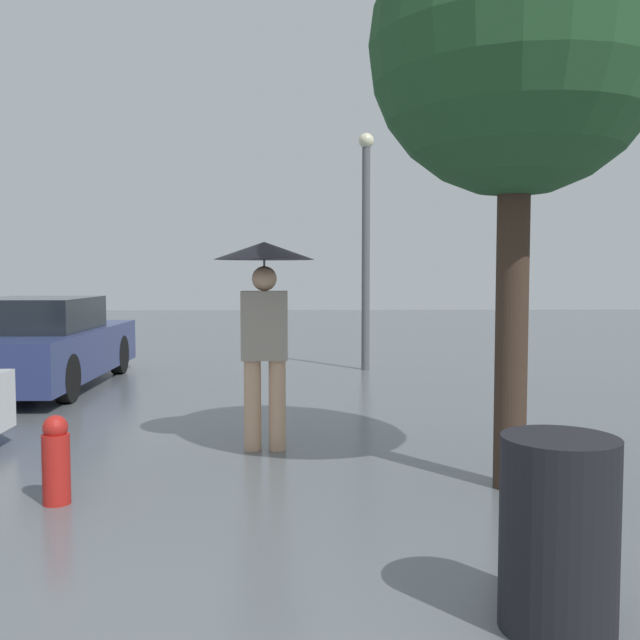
{
  "coord_description": "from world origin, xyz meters",
  "views": [
    {
      "loc": [
        0.36,
        -2.45,
        1.65
      ],
      "look_at": [
        0.58,
        4.14,
        1.22
      ],
      "focal_mm": 40.0,
      "sensor_mm": 36.0,
      "label": 1
    }
  ],
  "objects_px": {
    "parked_car_farthest": "(42,345)",
    "tree": "(516,51)",
    "street_lamp": "(366,237)",
    "trash_bin": "(558,533)",
    "fire_hydrant": "(56,460)",
    "pedestrian": "(264,297)"
  },
  "relations": [
    {
      "from": "tree",
      "to": "fire_hydrant",
      "type": "height_order",
      "value": "tree"
    },
    {
      "from": "tree",
      "to": "fire_hydrant",
      "type": "relative_size",
      "value": 6.91
    },
    {
      "from": "street_lamp",
      "to": "fire_hydrant",
      "type": "xyz_separation_m",
      "value": [
        -2.9,
        -7.07,
        -1.96
      ]
    },
    {
      "from": "fire_hydrant",
      "to": "pedestrian",
      "type": "bearing_deg",
      "value": 46.87
    },
    {
      "from": "street_lamp",
      "to": "pedestrian",
      "type": "bearing_deg",
      "value": -104.9
    },
    {
      "from": "parked_car_farthest",
      "to": "fire_hydrant",
      "type": "relative_size",
      "value": 6.76
    },
    {
      "from": "pedestrian",
      "to": "tree",
      "type": "relative_size",
      "value": 0.44
    },
    {
      "from": "pedestrian",
      "to": "street_lamp",
      "type": "bearing_deg",
      "value": 75.1
    },
    {
      "from": "parked_car_farthest",
      "to": "street_lamp",
      "type": "distance_m",
      "value": 5.44
    },
    {
      "from": "parked_car_farthest",
      "to": "tree",
      "type": "relative_size",
      "value": 0.98
    },
    {
      "from": "tree",
      "to": "trash_bin",
      "type": "xyz_separation_m",
      "value": [
        -0.43,
        -2.18,
        -2.85
      ]
    },
    {
      "from": "pedestrian",
      "to": "fire_hydrant",
      "type": "bearing_deg",
      "value": -133.13
    },
    {
      "from": "street_lamp",
      "to": "trash_bin",
      "type": "relative_size",
      "value": 4.46
    },
    {
      "from": "street_lamp",
      "to": "trash_bin",
      "type": "xyz_separation_m",
      "value": [
        0.02,
        -8.96,
        -1.83
      ]
    },
    {
      "from": "tree",
      "to": "parked_car_farthest",
      "type": "bearing_deg",
      "value": 136.52
    },
    {
      "from": "fire_hydrant",
      "to": "trash_bin",
      "type": "bearing_deg",
      "value": -32.91
    },
    {
      "from": "pedestrian",
      "to": "tree",
      "type": "distance_m",
      "value": 2.95
    },
    {
      "from": "pedestrian",
      "to": "street_lamp",
      "type": "xyz_separation_m",
      "value": [
        1.48,
        5.55,
        0.84
      ]
    },
    {
      "from": "parked_car_farthest",
      "to": "tree",
      "type": "bearing_deg",
      "value": -43.48
    },
    {
      "from": "trash_bin",
      "to": "fire_hydrant",
      "type": "distance_m",
      "value": 3.49
    },
    {
      "from": "pedestrian",
      "to": "fire_hydrant",
      "type": "relative_size",
      "value": 3.03
    },
    {
      "from": "pedestrian",
      "to": "tree",
      "type": "bearing_deg",
      "value": -32.53
    }
  ]
}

